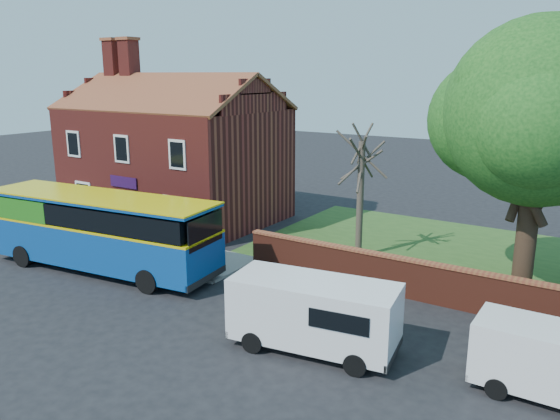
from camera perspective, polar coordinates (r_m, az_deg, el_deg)
The scene contains 10 objects.
ground at distance 21.80m, azimuth -17.90°, elevation -9.60°, with size 120.00×120.00×0.00m, color black.
pavement at distance 30.34m, azimuth -18.07°, elevation -2.81°, with size 18.00×3.50×0.12m, color gray.
kerb at distance 29.32m, azimuth -20.70°, elevation -3.59°, with size 18.00×0.15×0.14m, color slate.
grass_strip at distance 26.92m, azimuth 25.07°, elevation -5.68°, with size 26.00×12.00×0.04m, color #426B28.
shop_building at distance 33.43m, azimuth -10.93°, elevation 5.04°, with size 12.30×8.13×10.50m.
boundary_wall at distance 21.05m, azimuth 22.94°, elevation -8.52°, with size 22.00×0.38×1.60m.
bus at distance 25.45m, azimuth -18.83°, elevation -1.71°, with size 11.35×4.07×3.38m.
van_near at distance 17.33m, azimuth 3.61°, elevation -10.57°, with size 5.45×2.81×2.28m.
large_tree at distance 22.19m, azimuth 25.80°, elevation 8.64°, with size 8.68×6.87×10.59m.
bare_tree at distance 25.56m, azimuth 8.39°, elevation 1.70°, with size 2.26×2.69×6.03m.
Camera 1 is at (15.80, -12.40, 8.48)m, focal length 35.00 mm.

